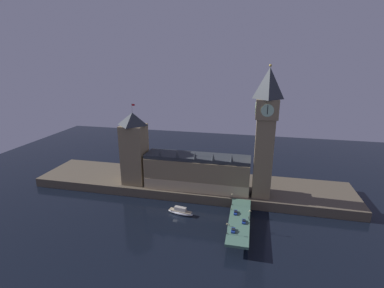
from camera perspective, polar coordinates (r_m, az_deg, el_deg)
The scene contains 16 objects.
ground_plane at distance 169.24m, azimuth -3.52°, elevation -14.70°, with size 400.00×400.00×0.00m, color black.
embankment at distance 201.08m, azimuth -0.47°, elevation -8.30°, with size 220.00×42.00×6.12m.
parliament_hall at distance 184.87m, azimuth 1.05°, elevation -5.72°, with size 68.57×17.35×27.52m.
clock_tower at distance 170.23m, azimuth 14.82°, elevation 2.76°, with size 13.24×13.35×80.31m.
victoria_tower at distance 193.28m, azimuth -11.74°, elevation -0.85°, with size 15.55×15.55×55.36m.
bridge at distance 157.42m, azimuth 9.67°, elevation -15.48°, with size 11.07×46.00×6.59m.
car_northbound_lead at distance 161.01m, azimuth 8.93°, elevation -13.68°, with size 1.91×4.80×1.35m.
car_northbound_trail at distance 146.26m, azimuth 8.45°, elevation -17.08°, with size 2.01×4.30×1.38m.
car_southbound_lead at distance 153.92m, azimuth 10.59°, elevation -15.33°, with size 1.91×4.15×1.31m.
pedestrian_near_rail at distance 149.62m, azimuth 7.60°, elevation -16.10°, with size 0.38×0.38×1.60m.
pedestrian_mid_walk at distance 157.15m, azimuth 11.57°, elevation -14.53°, with size 0.38×0.38×1.77m.
pedestrian_far_rail at distance 163.76m, azimuth 8.14°, elevation -13.01°, with size 0.38×0.38×1.57m.
street_lamp_near at distance 142.30m, azimuth 7.22°, elevation -16.57°, with size 1.34×0.60×6.04m.
street_lamp_mid at distance 154.54m, azimuth 11.78°, elevation -13.88°, with size 1.34×0.60×6.10m.
street_lamp_far at distance 167.31m, azimuth 8.23°, elevation -10.88°, with size 1.34×0.60×7.24m.
boat_upstream at distance 170.75m, azimuth -2.38°, elevation -13.70°, with size 16.44×6.64×4.73m.
Camera 1 is at (40.91, -138.47, 88.28)m, focal length 26.00 mm.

